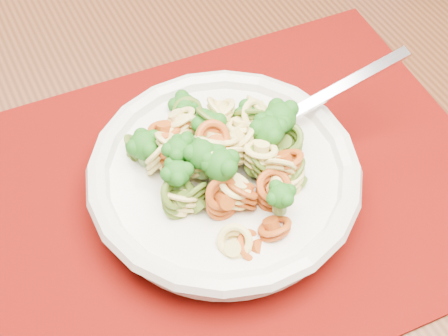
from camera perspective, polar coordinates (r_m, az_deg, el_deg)
name	(u,v)px	position (r m, az deg, el deg)	size (l,w,h in m)	color
dining_table	(133,151)	(0.70, -8.36, 1.51)	(1.68, 1.23, 0.73)	#522B17
placemat	(237,189)	(0.56, 1.20, -1.89)	(0.45, 0.35, 0.00)	#590803
pasta_bowl	(224,177)	(0.53, 0.00, -0.79)	(0.23, 0.23, 0.04)	beige
pasta_broccoli_heap	(224,164)	(0.51, 0.00, 0.40)	(0.20, 0.20, 0.06)	#DCC46C
fork	(269,126)	(0.54, 4.11, 3.81)	(0.19, 0.02, 0.01)	silver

